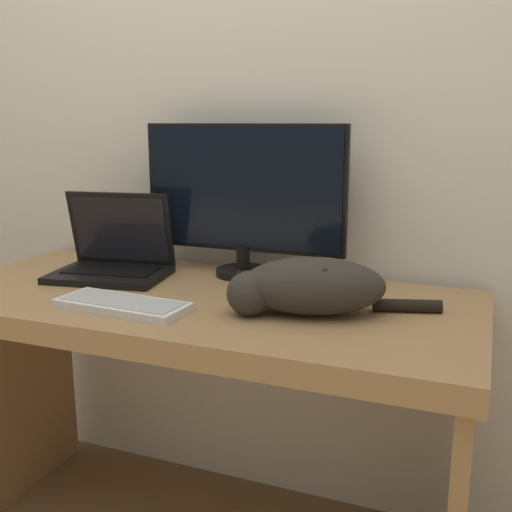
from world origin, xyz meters
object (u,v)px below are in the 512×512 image
Objects in this scene: monitor at (243,196)px; cat at (308,285)px; laptop at (113,260)px; external_keyboard at (122,305)px.

cat is at bearing -44.94° from monitor.
monitor is at bearing 13.79° from laptop.
cat is at bearing 20.50° from external_keyboard.
monitor is at bearing 117.94° from cat.
laptop is at bearing -157.20° from monitor.
laptop is (-0.36, -0.15, -0.19)m from monitor.
monitor is 0.44m from cat.
laptop is at bearing 151.03° from cat.
monitor reaches higher than cat.
external_keyboard is at bearing 179.69° from cat.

